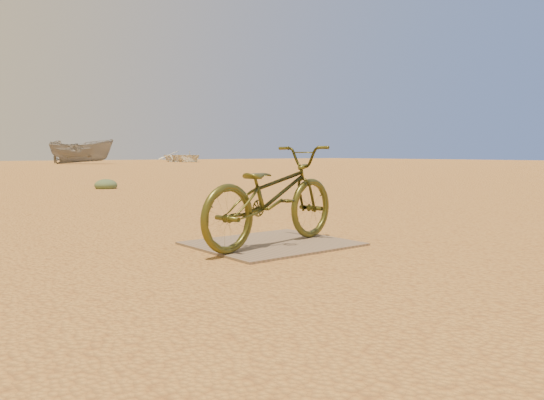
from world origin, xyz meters
TOP-DOWN VIEW (x-y plane):
  - ground at (0.00, 0.00)m, footprint 120.00×120.00m
  - plywood_board at (-0.32, 0.50)m, footprint 1.41×1.22m
  - bicycle at (-0.39, 0.41)m, footprint 1.84×0.93m
  - boat_mid_right at (11.01, 39.13)m, footprint 5.22×4.49m
  - boat_far_right at (21.86, 42.18)m, footprint 3.93×5.37m
  - kale_b at (1.45, 9.27)m, footprint 0.55×0.55m

SIDE VIEW (x-z plane):
  - ground at x=0.00m, z-range 0.00..0.00m
  - kale_b at x=1.45m, z-range -0.15..0.15m
  - plywood_board at x=-0.32m, z-range 0.00..0.02m
  - bicycle at x=-0.39m, z-range 0.02..0.95m
  - boat_far_right at x=21.86m, z-range 0.00..1.08m
  - boat_mid_right at x=11.01m, z-range 0.00..1.96m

